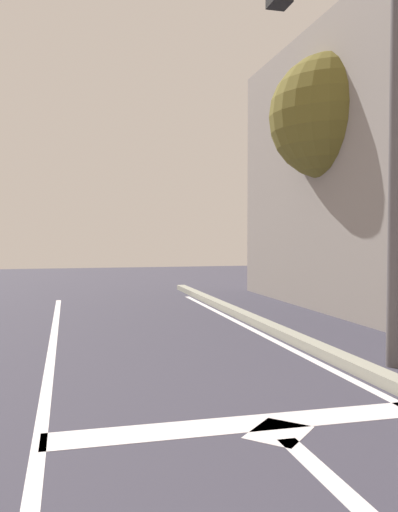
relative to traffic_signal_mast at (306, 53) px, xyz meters
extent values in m
cube|color=silver|center=(-3.02, -1.79, -3.85)|extent=(0.12, 20.00, 0.01)
cube|color=silver|center=(-1.23, -1.50, -3.85)|extent=(3.57, 0.40, 0.01)
cube|color=silver|center=(-1.05, -2.61, -3.85)|extent=(0.16, 1.40, 0.01)
cube|color=silver|center=(-1.05, -1.76, -3.85)|extent=(0.71, 0.71, 0.01)
cylinder|color=#5D585A|center=(1.24, 0.00, -1.09)|extent=(0.16, 0.16, 5.53)
cylinder|color=brown|center=(2.89, 4.75, -2.12)|extent=(0.34, 0.34, 3.47)
sphere|color=brown|center=(2.89, 4.75, 0.44)|extent=(2.77, 2.77, 2.77)
camera|label=1|loc=(-2.78, -5.87, -2.19)|focal=36.95mm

